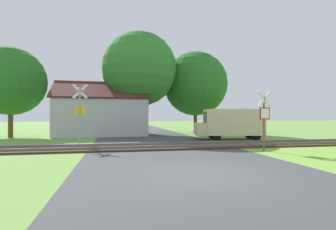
{
  "coord_description": "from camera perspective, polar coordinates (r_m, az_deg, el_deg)",
  "views": [
    {
      "loc": [
        -2.59,
        -7.43,
        1.74
      ],
      "look_at": [
        0.5,
        7.69,
        1.8
      ],
      "focal_mm": 28.0,
      "sensor_mm": 36.0,
      "label": 1
    }
  ],
  "objects": [
    {
      "name": "tree_right",
      "position": [
        27.12,
        5.97,
        6.77
      ],
      "size": [
        6.52,
        6.52,
        8.31
      ],
      "color": "#513823",
      "rests_on": "ground"
    },
    {
      "name": "road_asphalt",
      "position": [
        9.93,
        3.81,
        -10.3
      ],
      "size": [
        7.82,
        80.0,
        0.01
      ],
      "primitive_type": "cube",
      "color": "#424244",
      "rests_on": "ground"
    },
    {
      "name": "stop_sign_near",
      "position": [
        13.83,
        20.22,
        -0.27
      ],
      "size": [
        0.87,
        0.2,
        3.02
      ],
      "rotation": [
        0.0,
        0.0,
        3.3
      ],
      "color": "brown",
      "rests_on": "ground"
    },
    {
      "name": "rail_track",
      "position": [
        14.45,
        -1.16,
        -6.91
      ],
      "size": [
        60.0,
        2.6,
        0.22
      ],
      "color": "#422D1E",
      "rests_on": "ground"
    },
    {
      "name": "tree_center",
      "position": [
        25.11,
        -6.21,
        9.91
      ],
      "size": [
        6.96,
        6.96,
        9.64
      ],
      "color": "#513823",
      "rests_on": "ground"
    },
    {
      "name": "tree_left",
      "position": [
        25.1,
        -31.05,
        6.31
      ],
      "size": [
        5.56,
        5.56,
        7.37
      ],
      "color": "#513823",
      "rests_on": "ground"
    },
    {
      "name": "crossing_sign_far",
      "position": [
        15.84,
        -18.64,
        0.97
      ],
      "size": [
        0.88,
        0.13,
        3.6
      ],
      "rotation": [
        0.0,
        0.0,
        -0.03
      ],
      "color": "#9E9EA5",
      "rests_on": "ground"
    },
    {
      "name": "ground_plane",
      "position": [
        8.06,
        7.67,
        -12.69
      ],
      "size": [
        160.0,
        160.0,
        0.0
      ],
      "primitive_type": "plane",
      "color": "#6B9942"
    },
    {
      "name": "house",
      "position": [
        24.66,
        -14.16,
        -0.09
      ],
      "size": [
        8.27,
        5.91,
        4.89
      ],
      "rotation": [
        0.0,
        0.0,
        0.02
      ],
      "color": "#B7B7BC",
      "rests_on": "ground"
    },
    {
      "name": "mail_truck",
      "position": [
        19.97,
        13.54,
        -1.66
      ],
      "size": [
        5.15,
        2.69,
        2.24
      ],
      "rotation": [
        0.0,
        0.0,
        1.39
      ],
      "color": "beige",
      "rests_on": "ground"
    }
  ]
}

